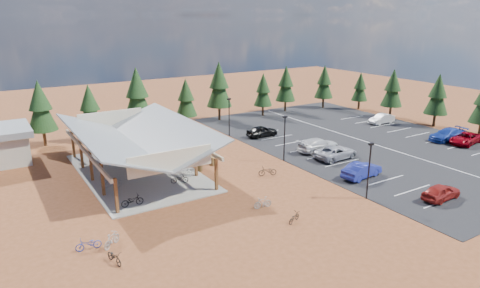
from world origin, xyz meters
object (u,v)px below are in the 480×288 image
bike_13 (263,203)px  bike_14 (198,161)px  lamp_post_2 (229,114)px  car_1 (362,170)px  bike_8 (114,257)px  car_0 (441,192)px  car_3 (318,145)px  bike_1 (113,182)px  bike_10 (88,244)px  bike_pavilion (136,137)px  bike_3 (107,149)px  trash_bin_1 (200,167)px  bike_5 (185,173)px  bike_9 (112,240)px  bike_4 (180,179)px  car_2 (336,152)px  bike_2 (115,161)px  car_6 (466,138)px  car_9 (382,119)px  bike_7 (136,149)px  lamp_post_1 (285,135)px  trash_bin_0 (212,161)px  bike_0 (132,200)px  bike_6 (151,155)px  car_4 (262,131)px  car_7 (448,135)px  bike_12 (294,217)px  bike_15 (181,162)px  bike_16 (268,171)px  lamp_post_0 (369,167)px

bike_13 → bike_14: bike_13 is taller
lamp_post_2 → car_1: size_ratio=1.10×
bike_8 → car_0: car_0 is taller
car_0 → car_3: bearing=-3.0°
bike_1 → bike_10: bearing=174.0°
bike_pavilion → bike_3: 8.50m
bike_8 → trash_bin_1: bearing=32.8°
bike_5 → bike_9: 13.55m
bike_4 → car_2: car_2 is taller
bike_2 → car_6: size_ratio=0.31×
bike_14 → car_9: (31.59, 2.23, 0.29)m
bike_2 → bike_14: 8.91m
bike_7 → car_6: size_ratio=0.32×
bike_pavilion → bike_1: 5.36m
bike_7 → bike_8: bearing=162.8°
bike_pavilion → bike_5: 6.21m
lamp_post_1 → bike_14: bearing=156.8°
trash_bin_0 → car_0: (12.87, -18.55, 0.28)m
bike_0 → bike_3: same height
bike_6 → car_2: (17.78, -10.68, 0.24)m
car_4 → bike_4: bearing=119.9°
bike_6 → car_6: (35.69, -15.01, 0.21)m
lamp_post_1 → car_9: 23.73m
lamp_post_1 → bike_1: size_ratio=3.17×
bike_4 → car_6: car_6 is taller
car_7 → bike_10: bearing=-80.0°
trash_bin_1 → car_0: size_ratio=0.22×
bike_pavilion → bike_14: bike_pavilion is taller
lamp_post_1 → car_9: bearing=14.6°
car_0 → car_3: 16.17m
bike_8 → bike_12: (13.61, -1.64, -0.04)m
bike_15 → car_4: bearing=-127.7°
bike_2 → bike_6: (4.06, -0.08, 0.03)m
bike_12 → car_9: bearing=-83.2°
bike_2 → bike_13: size_ratio=0.96×
bike_4 → car_1: car_1 is taller
trash_bin_1 → bike_4: bearing=-145.6°
bike_9 → car_3: bearing=-111.7°
car_6 → bike_4: bearing=-110.0°
bike_0 → bike_16: (13.98, 0.03, -0.11)m
bike_8 → car_9: size_ratio=0.40×
bike_13 → bike_9: bearing=-85.8°
lamp_post_0 → bike_14: 18.17m
bike_6 → bike_15: bike_15 is taller
lamp_post_2 → car_2: bearing=-69.5°
bike_12 → car_9: car_9 is taller
bike_0 → bike_16: bearing=-87.3°
bike_10 → car_6: car_6 is taller
bike_6 → car_4: (15.92, 1.28, 0.23)m
bike_2 → bike_6: 4.06m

